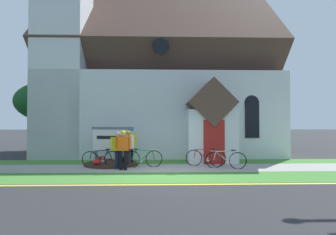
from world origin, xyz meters
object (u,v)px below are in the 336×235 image
Objects in this scene: cyclist_in_white_jersey at (131,143)px; roadside_conifer at (250,97)px; bicycle_yellow at (206,158)px; cyclist_in_red_jersey at (128,146)px; cyclist_in_blue_jersey at (123,147)px; bicycle_green at (101,158)px; bicycle_black at (143,158)px; bicycle_blue at (226,160)px; yard_deciduous_tree at (53,102)px; cyclist_in_orange_jersey at (118,147)px; church_sign at (113,140)px.

roadside_conifer is (8.24, 7.39, 2.94)m from cyclist_in_white_jersey.
cyclist_in_red_jersey is at bearing -178.70° from bicycle_yellow.
cyclist_in_blue_jersey is at bearing -165.23° from bicycle_yellow.
bicycle_yellow is at bearing -0.88° from bicycle_green.
bicycle_black is 0.87m from cyclist_in_red_jersey.
roadside_conifer is (4.04, 8.59, 3.56)m from bicycle_blue.
bicycle_black is 0.28× the size of roadside_conifer.
cyclist_in_orange_jersey is at bearing -47.55° from yard_deciduous_tree.
bicycle_yellow is at bearing -9.00° from cyclist_in_white_jersey.
roadside_conifer is (8.64, 8.56, 3.03)m from cyclist_in_orange_jersey.
church_sign is 1.20× the size of cyclist_in_white_jersey.
cyclist_in_blue_jersey is 8.08m from yard_deciduous_tree.
church_sign is 2.05m from bicycle_black.
cyclist_in_white_jersey is at bearing -21.76° from church_sign.
cyclist_in_orange_jersey reaches higher than bicycle_green.
cyclist_in_blue_jersey is at bearing -95.20° from cyclist_in_white_jersey.
cyclist_in_blue_jersey is 0.97× the size of cyclist_in_white_jersey.
bicycle_green is 0.37× the size of yard_deciduous_tree.
cyclist_in_blue_jersey is 0.41m from cyclist_in_orange_jersey.
roadside_conifer is (8.27, 8.01, 2.99)m from cyclist_in_red_jersey.
bicycle_green is 1.03× the size of cyclist_in_blue_jersey.
church_sign is 0.98m from cyclist_in_white_jersey.
bicycle_blue is (5.47, -0.72, 0.01)m from bicycle_green.
bicycle_blue is 4.39m from cyclist_in_blue_jersey.
roadside_conifer is (4.79, 7.93, 3.55)m from bicycle_yellow.
yard_deciduous_tree is (-4.95, 5.41, 2.35)m from cyclist_in_orange_jersey.
bicycle_blue is 0.95× the size of bicycle_yellow.
bicycle_green is at bearing 137.93° from cyclist_in_blue_jersey.
yard_deciduous_tree reaches higher than bicycle_green.
bicycle_blue is 0.37× the size of yard_deciduous_tree.
bicycle_yellow is (4.71, -0.07, 0.02)m from bicycle_green.
cyclist_in_blue_jersey is at bearing -176.14° from bicycle_blue.
church_sign is 1.25× the size of cyclist_in_red_jersey.
bicycle_black is at bearing 173.56° from bicycle_blue.
yard_deciduous_tree reaches higher than bicycle_blue.
bicycle_green is 6.87m from yard_deciduous_tree.
bicycle_green is 0.27× the size of roadside_conifer.
bicycle_green is at bearing -140.40° from roadside_conifer.
yard_deciduous_tree is (-4.08, 4.71, 2.89)m from bicycle_green.
bicycle_black is 3.61m from bicycle_blue.
roadside_conifer is (7.62, 8.18, 3.55)m from bicycle_black.
cyclist_in_white_jersey reaches higher than cyclist_in_orange_jersey.
bicycle_black is 1.07× the size of cyclist_in_red_jersey.
bicycle_black is at bearing 20.59° from cyclist_in_orange_jersey.
church_sign reaches higher than cyclist_in_white_jersey.
roadside_conifer is at bearing 44.75° from cyclist_in_orange_jersey.
cyclist_in_blue_jersey reaches higher than cyclist_in_orange_jersey.
cyclist_in_white_jersey reaches higher than bicycle_black.
church_sign is at bearing 142.82° from bicycle_black.
bicycle_green is at bearing -159.41° from cyclist_in_white_jersey.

